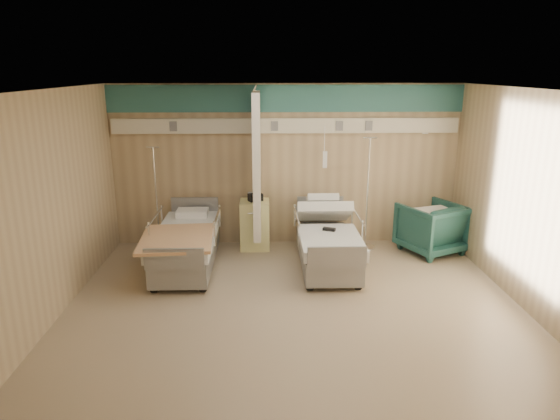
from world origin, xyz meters
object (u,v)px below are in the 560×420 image
object	(u,v)px
bed_left	(187,249)
bedside_cabinet	(255,224)
iv_stand_right	(366,226)
visitor_armchair	(431,228)
iv_stand_left	(159,229)
bed_right	(327,248)

from	to	relation	value
bed_left	bedside_cabinet	world-z (taller)	bedside_cabinet
bed_left	iv_stand_right	distance (m)	3.09
bedside_cabinet	iv_stand_right	world-z (taller)	iv_stand_right
visitor_armchair	bedside_cabinet	bearing A→B (deg)	-31.13
visitor_armchair	iv_stand_left	bearing A→B (deg)	-29.13
bed_right	bed_left	bearing A→B (deg)	180.00
bed_left	iv_stand_left	distance (m)	1.10
bed_right	iv_stand_right	bearing A→B (deg)	46.84
iv_stand_left	iv_stand_right	bearing A→B (deg)	-1.22
iv_stand_right	bed_left	bearing A→B (deg)	-164.48
bed_right	bedside_cabinet	bearing A→B (deg)	141.95
bed_left	visitor_armchair	bearing A→B (deg)	8.43
bed_right	iv_stand_right	distance (m)	1.14
bed_left	iv_stand_left	size ratio (longest dim) A/B	1.21
bed_right	iv_stand_left	size ratio (longest dim) A/B	1.21
bed_right	iv_stand_right	xyz separation A→B (m)	(0.77, 0.83, 0.08)
bedside_cabinet	visitor_armchair	bearing A→B (deg)	-5.71
bedside_cabinet	iv_stand_left	bearing A→B (deg)	179.93
iv_stand_right	bedside_cabinet	bearing A→B (deg)	177.79
iv_stand_right	iv_stand_left	size ratio (longest dim) A/B	1.09
iv_stand_right	iv_stand_left	bearing A→B (deg)	178.78
bed_right	visitor_armchair	bearing A→B (deg)	17.97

